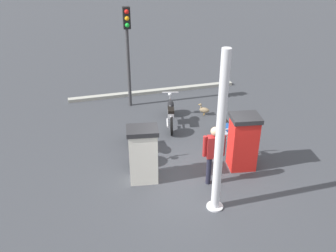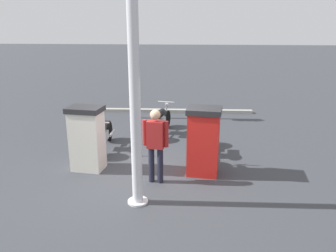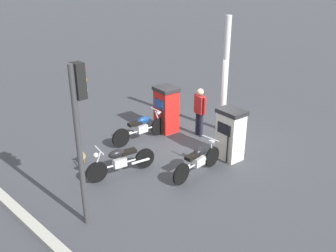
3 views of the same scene
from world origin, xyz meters
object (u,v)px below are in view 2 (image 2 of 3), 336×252
motorcycle_near_pump (203,140)px  canopy_support_pole (135,110)px  fuel_pump_far (87,138)px  attendant_person (156,142)px  roadside_traffic_light (134,51)px  motorcycle_extra (161,120)px  fuel_pump_near (203,141)px  motorcycle_far_pump (104,133)px  wandering_duck (202,125)px

motorcycle_near_pump → canopy_support_pole: 3.22m
fuel_pump_far → attendant_person: size_ratio=0.93×
fuel_pump_far → roadside_traffic_light: (4.65, -0.29, 1.70)m
fuel_pump_far → attendant_person: bearing=-107.9°
attendant_person → roadside_traffic_light: (5.20, 1.42, 1.54)m
fuel_pump_far → motorcycle_extra: fuel_pump_far is taller
motorcycle_near_pump → attendant_person: bearing=148.3°
motorcycle_extra → attendant_person: size_ratio=1.22×
attendant_person → fuel_pump_far: bearing=72.1°
motorcycle_near_pump → motorcycle_extra: (1.83, 1.32, -0.00)m
fuel_pump_near → motorcycle_far_pump: size_ratio=0.83×
canopy_support_pole → motorcycle_extra: bearing=0.6°
motorcycle_extra → wandering_duck: motorcycle_extra is taller
motorcycle_far_pump → canopy_support_pole: size_ratio=0.49×
fuel_pump_near → motorcycle_extra: (2.94, 1.32, -0.35)m
motorcycle_far_pump → roadside_traffic_light: roadside_traffic_light is taller
motorcycle_near_pump → canopy_support_pole: (-2.59, 1.27, 1.41)m
fuel_pump_far → canopy_support_pole: size_ratio=0.40×
fuel_pump_far → roadside_traffic_light: roadside_traffic_light is taller
motorcycle_near_pump → roadside_traffic_light: (3.54, 2.45, 2.03)m
attendant_person → wandering_duck: (3.88, -1.02, -0.74)m
motorcycle_near_pump → attendant_person: (-1.66, 1.03, 0.49)m
motorcycle_extra → attendant_person: bearing=-175.3°
motorcycle_extra → canopy_support_pole: bearing=-179.4°
fuel_pump_near → attendant_person: bearing=118.1°
fuel_pump_far → canopy_support_pole: 2.35m
motorcycle_near_pump → roadside_traffic_light: roadside_traffic_light is taller
wandering_duck → fuel_pump_far: bearing=140.6°
roadside_traffic_light → canopy_support_pole: 6.28m
fuel_pump_far → motorcycle_near_pump: bearing=-67.8°
fuel_pump_far → wandering_duck: 4.34m
motorcycle_near_pump → motorcycle_far_pump: bearing=84.7°
roadside_traffic_light → canopy_support_pole: canopy_support_pole is taller
motorcycle_near_pump → motorcycle_extra: 2.25m
attendant_person → canopy_support_pole: (-0.93, 0.24, 0.92)m
motorcycle_extra → roadside_traffic_light: 2.89m
fuel_pump_far → attendant_person: (-0.55, -1.71, 0.16)m
fuel_pump_far → motorcycle_near_pump: 2.97m
fuel_pump_far → roadside_traffic_light: bearing=-3.5°
attendant_person → canopy_support_pole: bearing=165.6°
attendant_person → roadside_traffic_light: size_ratio=0.46×
motorcycle_far_pump → attendant_person: bearing=-138.4°
fuel_pump_near → motorcycle_near_pump: fuel_pump_near is taller
fuel_pump_near → wandering_duck: fuel_pump_near is taller
roadside_traffic_light → wandering_duck: bearing=-118.5°
roadside_traffic_light → motorcycle_extra: bearing=-146.5°
motorcycle_near_pump → wandering_duck: motorcycle_near_pump is taller
motorcycle_near_pump → canopy_support_pole: bearing=153.9°
fuel_pump_far → fuel_pump_near: bearing=-90.0°
fuel_pump_far → motorcycle_extra: 3.28m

